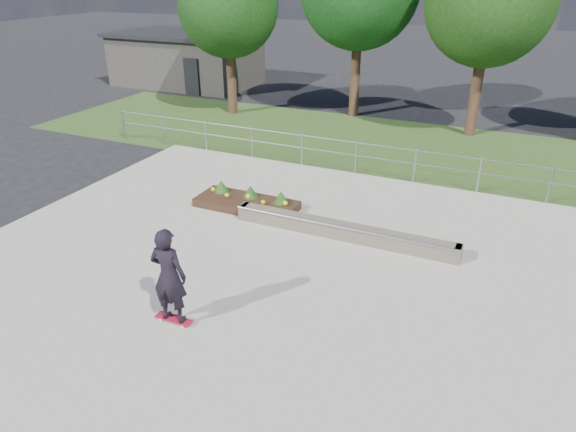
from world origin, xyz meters
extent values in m
plane|color=black|center=(0.00, 0.00, 0.00)|extent=(120.00, 120.00, 0.00)
cube|color=#2B451B|center=(0.00, 11.00, 0.01)|extent=(30.00, 8.00, 0.02)
cube|color=#9B968A|center=(0.00, 0.00, 0.03)|extent=(15.00, 15.00, 0.06)
cylinder|color=#919398|center=(-10.00, 7.50, 0.60)|extent=(0.06, 0.06, 1.20)
cylinder|color=#95989D|center=(-8.00, 7.50, 0.60)|extent=(0.06, 0.06, 1.20)
cylinder|color=#94969C|center=(-6.00, 7.50, 0.60)|extent=(0.06, 0.06, 1.20)
cylinder|color=gray|center=(-4.00, 7.50, 0.60)|extent=(0.06, 0.06, 1.20)
cylinder|color=gray|center=(-2.00, 7.50, 0.60)|extent=(0.06, 0.06, 1.20)
cylinder|color=gray|center=(0.00, 7.50, 0.60)|extent=(0.06, 0.06, 1.20)
cylinder|color=#92959A|center=(2.00, 7.50, 0.60)|extent=(0.06, 0.06, 1.20)
cylinder|color=#95989D|center=(4.00, 7.50, 0.60)|extent=(0.06, 0.06, 1.20)
cylinder|color=gray|center=(6.00, 7.50, 0.60)|extent=(0.06, 0.06, 1.20)
cylinder|color=gray|center=(0.00, 7.50, 1.15)|extent=(20.00, 0.04, 0.04)
cylinder|color=gray|center=(0.00, 7.50, 0.70)|extent=(20.00, 0.04, 0.04)
cube|color=#322F2C|center=(-14.00, 18.00, 1.40)|extent=(8.00, 5.00, 2.80)
cube|color=black|center=(-14.00, 18.00, 2.90)|extent=(8.40, 5.40, 0.20)
cube|color=black|center=(-12.00, 15.45, 1.00)|extent=(0.90, 0.10, 2.00)
cylinder|color=#382016|center=(-8.00, 13.00, 1.46)|extent=(0.44, 0.44, 2.93)
sphere|color=black|center=(-8.00, 13.00, 4.88)|extent=(4.55, 4.55, 4.55)
cylinder|color=#372016|center=(-2.50, 15.00, 1.69)|extent=(0.44, 0.44, 3.38)
cylinder|color=#382216|center=(3.00, 14.00, 1.57)|extent=(0.44, 0.44, 3.15)
sphere|color=black|center=(3.00, 14.00, 5.25)|extent=(4.90, 4.90, 4.90)
cube|color=brown|center=(1.15, 2.85, 0.26)|extent=(6.00, 0.40, 0.40)
cylinder|color=#96999F|center=(1.15, 2.65, 0.46)|extent=(6.00, 0.06, 0.06)
cube|color=brown|center=(-1.75, 2.85, 0.26)|extent=(0.15, 0.42, 0.40)
cube|color=brown|center=(4.05, 2.85, 0.26)|extent=(0.15, 0.42, 0.40)
cube|color=black|center=(-2.03, 3.46, 0.18)|extent=(3.00, 1.20, 0.25)
sphere|color=yellow|center=(-3.23, 3.56, 0.39)|extent=(0.14, 0.14, 0.14)
sphere|color=yellow|center=(-2.63, 3.36, 0.39)|extent=(0.14, 0.14, 0.14)
sphere|color=yellow|center=(-2.03, 3.56, 0.39)|extent=(0.14, 0.14, 0.14)
sphere|color=gold|center=(-1.43, 3.36, 0.39)|extent=(0.14, 0.14, 0.14)
sphere|color=yellow|center=(-0.83, 3.56, 0.39)|extent=(0.14, 0.14, 0.14)
cone|color=#1E4614|center=(-3.03, 3.71, 0.49)|extent=(0.44, 0.44, 0.36)
cone|color=#173F12|center=(-2.03, 3.71, 0.49)|extent=(0.44, 0.44, 0.36)
cone|color=#1C4012|center=(-1.03, 3.71, 0.49)|extent=(0.44, 0.44, 0.36)
cylinder|color=white|center=(-1.01, -1.99, 0.09)|extent=(0.05, 0.03, 0.05)
cylinder|color=silver|center=(-1.01, -1.81, 0.09)|extent=(0.05, 0.03, 0.05)
cylinder|color=white|center=(-0.49, -1.99, 0.09)|extent=(0.05, 0.03, 0.05)
cylinder|color=white|center=(-0.49, -1.81, 0.09)|extent=(0.05, 0.03, 0.05)
cylinder|color=#A2A2A7|center=(-1.01, -1.90, 0.11)|extent=(0.02, 0.18, 0.02)
cylinder|color=gray|center=(-0.49, -1.90, 0.11)|extent=(0.02, 0.18, 0.02)
cube|color=maroon|center=(-0.75, -1.90, 0.13)|extent=(0.80, 0.21, 0.02)
imported|color=black|center=(-0.75, -1.90, 1.14)|extent=(0.77, 0.54, 2.00)
camera|label=1|loc=(4.76, -8.51, 6.44)|focal=32.00mm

